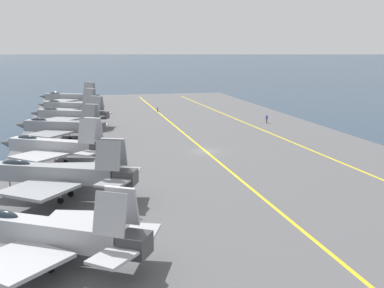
{
  "coord_description": "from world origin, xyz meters",
  "views": [
    {
      "loc": [
        -66.73,
        17.53,
        15.45
      ],
      "look_at": [
        -6.35,
        3.53,
        2.9
      ],
      "focal_mm": 45.0,
      "sensor_mm": 36.0,
      "label": 1
    }
  ],
  "objects_px": {
    "parked_jet_third": "(56,174)",
    "parked_jet_eighth": "(70,97)",
    "parked_jet_fourth": "(54,146)",
    "parked_jet_fifth": "(61,127)",
    "parked_jet_second": "(49,233)",
    "parked_jet_sixth": "(70,114)",
    "crew_blue_vest": "(267,118)",
    "crew_white_vest": "(157,107)",
    "parked_jet_seventh": "(70,106)"
  },
  "relations": [
    {
      "from": "parked_jet_sixth",
      "to": "parked_jet_fifth",
      "type": "bearing_deg",
      "value": 174.9
    },
    {
      "from": "parked_jet_second",
      "to": "parked_jet_third",
      "type": "xyz_separation_m",
      "value": [
        14.86,
        0.08,
        0.42
      ]
    },
    {
      "from": "parked_jet_eighth",
      "to": "crew_blue_vest",
      "type": "xyz_separation_m",
      "value": [
        -37.04,
        -38.88,
        -1.51
      ]
    },
    {
      "from": "parked_jet_fourth",
      "to": "parked_jet_seventh",
      "type": "relative_size",
      "value": 1.03
    },
    {
      "from": "crew_blue_vest",
      "to": "crew_white_vest",
      "type": "bearing_deg",
      "value": 39.53
    },
    {
      "from": "crew_white_vest",
      "to": "parked_jet_sixth",
      "type": "bearing_deg",
      "value": 133.83
    },
    {
      "from": "parked_jet_second",
      "to": "parked_jet_fifth",
      "type": "bearing_deg",
      "value": 0.94
    },
    {
      "from": "parked_jet_seventh",
      "to": "parked_jet_third",
      "type": "bearing_deg",
      "value": 179.82
    },
    {
      "from": "crew_white_vest",
      "to": "parked_jet_fifth",
      "type": "bearing_deg",
      "value": 147.83
    },
    {
      "from": "parked_jet_sixth",
      "to": "parked_jet_seventh",
      "type": "distance_m",
      "value": 16.09
    },
    {
      "from": "parked_jet_eighth",
      "to": "crew_blue_vest",
      "type": "height_order",
      "value": "parked_jet_eighth"
    },
    {
      "from": "parked_jet_sixth",
      "to": "parked_jet_second",
      "type": "bearing_deg",
      "value": 179.48
    },
    {
      "from": "parked_jet_sixth",
      "to": "parked_jet_eighth",
      "type": "bearing_deg",
      "value": 1.05
    },
    {
      "from": "parked_jet_seventh",
      "to": "crew_white_vest",
      "type": "relative_size",
      "value": 8.5
    },
    {
      "from": "crew_white_vest",
      "to": "parked_jet_fourth",
      "type": "bearing_deg",
      "value": 156.89
    },
    {
      "from": "parked_jet_second",
      "to": "parked_jet_sixth",
      "type": "xyz_separation_m",
      "value": [
        60.14,
        -0.54,
        0.26
      ]
    },
    {
      "from": "parked_jet_fifth",
      "to": "parked_jet_second",
      "type": "bearing_deg",
      "value": -179.06
    },
    {
      "from": "parked_jet_sixth",
      "to": "crew_blue_vest",
      "type": "height_order",
      "value": "parked_jet_sixth"
    },
    {
      "from": "parked_jet_second",
      "to": "parked_jet_third",
      "type": "bearing_deg",
      "value": 0.32
    },
    {
      "from": "parked_jet_fifth",
      "to": "parked_jet_eighth",
      "type": "bearing_deg",
      "value": -0.81
    },
    {
      "from": "parked_jet_seventh",
      "to": "crew_blue_vest",
      "type": "bearing_deg",
      "value": -117.01
    },
    {
      "from": "parked_jet_fourth",
      "to": "parked_jet_sixth",
      "type": "relative_size",
      "value": 0.98
    },
    {
      "from": "parked_jet_second",
      "to": "crew_white_vest",
      "type": "distance_m",
      "value": 81.58
    },
    {
      "from": "crew_white_vest",
      "to": "crew_blue_vest",
      "type": "distance_m",
      "value": 29.21
    },
    {
      "from": "parked_jet_seventh",
      "to": "crew_white_vest",
      "type": "xyz_separation_m",
      "value": [
        2.8,
        -20.11,
        -1.26
      ]
    },
    {
      "from": "parked_jet_fifth",
      "to": "parked_jet_fourth",
      "type": "bearing_deg",
      "value": 179.21
    },
    {
      "from": "parked_jet_fifth",
      "to": "parked_jet_sixth",
      "type": "bearing_deg",
      "value": -5.1
    },
    {
      "from": "parked_jet_third",
      "to": "parked_jet_seventh",
      "type": "xyz_separation_m",
      "value": [
        61.37,
        -0.19,
        -0.44
      ]
    },
    {
      "from": "parked_jet_seventh",
      "to": "crew_blue_vest",
      "type": "distance_m",
      "value": 43.46
    },
    {
      "from": "parked_jet_fifth",
      "to": "parked_jet_sixth",
      "type": "xyz_separation_m",
      "value": [
        14.44,
        -1.29,
        -0.01
      ]
    },
    {
      "from": "parked_jet_third",
      "to": "crew_white_vest",
      "type": "xyz_separation_m",
      "value": [
        64.17,
        -20.3,
        -1.7
      ]
    },
    {
      "from": "parked_jet_second",
      "to": "parked_jet_seventh",
      "type": "xyz_separation_m",
      "value": [
        76.23,
        -0.11,
        -0.02
      ]
    },
    {
      "from": "parked_jet_third",
      "to": "parked_jet_eighth",
      "type": "bearing_deg",
      "value": -0.01
    },
    {
      "from": "parked_jet_seventh",
      "to": "parked_jet_second",
      "type": "bearing_deg",
      "value": 179.92
    },
    {
      "from": "parked_jet_second",
      "to": "crew_white_vest",
      "type": "height_order",
      "value": "parked_jet_second"
    },
    {
      "from": "crew_white_vest",
      "to": "parked_jet_eighth",
      "type": "bearing_deg",
      "value": 54.44
    },
    {
      "from": "parked_jet_sixth",
      "to": "crew_white_vest",
      "type": "bearing_deg",
      "value": -46.17
    },
    {
      "from": "parked_jet_third",
      "to": "crew_white_vest",
      "type": "bearing_deg",
      "value": -17.55
    },
    {
      "from": "parked_jet_fifth",
      "to": "parked_jet_sixth",
      "type": "relative_size",
      "value": 0.97
    },
    {
      "from": "parked_jet_second",
      "to": "parked_jet_third",
      "type": "relative_size",
      "value": 0.9
    },
    {
      "from": "parked_jet_second",
      "to": "crew_white_vest",
      "type": "bearing_deg",
      "value": -14.35
    },
    {
      "from": "parked_jet_fourth",
      "to": "crew_blue_vest",
      "type": "distance_m",
      "value": 48.17
    },
    {
      "from": "parked_jet_fourth",
      "to": "parked_jet_eighth",
      "type": "bearing_deg",
      "value": -0.8
    },
    {
      "from": "parked_jet_fourth",
      "to": "parked_jet_fifth",
      "type": "distance_m",
      "value": 16.33
    },
    {
      "from": "parked_jet_second",
      "to": "parked_jet_fifth",
      "type": "distance_m",
      "value": 45.71
    },
    {
      "from": "parked_jet_fourth",
      "to": "parked_jet_fifth",
      "type": "xyz_separation_m",
      "value": [
        16.33,
        -0.22,
        -0.07
      ]
    },
    {
      "from": "parked_jet_seventh",
      "to": "parked_jet_sixth",
      "type": "bearing_deg",
      "value": -178.45
    },
    {
      "from": "parked_jet_third",
      "to": "parked_jet_eighth",
      "type": "height_order",
      "value": "parked_jet_third"
    },
    {
      "from": "parked_jet_second",
      "to": "crew_blue_vest",
      "type": "bearing_deg",
      "value": -34.49
    },
    {
      "from": "parked_jet_third",
      "to": "parked_jet_fifth",
      "type": "relative_size",
      "value": 1.11
    }
  ]
}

